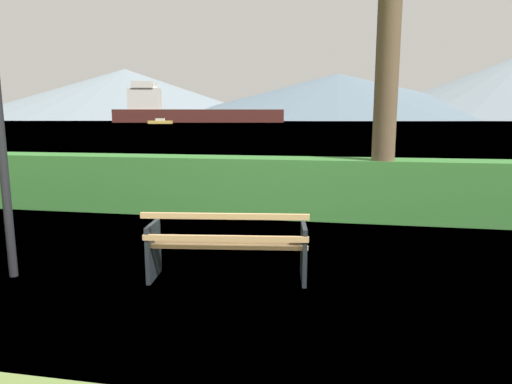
{
  "coord_description": "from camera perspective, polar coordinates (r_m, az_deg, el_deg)",
  "views": [
    {
      "loc": [
        1.25,
        -4.92,
        1.9
      ],
      "look_at": [
        0.0,
        1.84,
        0.75
      ],
      "focal_mm": 31.01,
      "sensor_mm": 36.0,
      "label": 1
    }
  ],
  "objects": [
    {
      "name": "distant_hills",
      "position": [
        552.18,
        9.46,
        12.56
      ],
      "size": [
        871.76,
        437.62,
        75.93
      ],
      "color": "gray",
      "rests_on": "ground_plane"
    },
    {
      "name": "hedge_row",
      "position": [
        8.7,
        2.08,
        0.69
      ],
      "size": [
        12.66,
        0.87,
        1.15
      ],
      "primitive_type": "cube",
      "color": "#387A33",
      "rests_on": "ground_plane"
    },
    {
      "name": "cargo_ship_large",
      "position": [
        215.19,
        -9.0,
        10.24
      ],
      "size": [
        79.92,
        27.11,
        18.79
      ],
      "color": "#471E19",
      "rests_on": "water_surface"
    },
    {
      "name": "ground_plane",
      "position": [
        5.42,
        -3.6,
        -11.06
      ],
      "size": [
        1400.0,
        1400.0,
        0.0
      ],
      "primitive_type": "plane",
      "color": "olive"
    },
    {
      "name": "fishing_boat_near",
      "position": [
        167.22,
        -12.25,
        8.85
      ],
      "size": [
        8.91,
        4.45,
        1.99
      ],
      "color": "gold",
      "rests_on": "water_surface"
    },
    {
      "name": "park_bench",
      "position": [
        5.23,
        -3.72,
        -6.87
      ],
      "size": [
        1.93,
        0.81,
        0.87
      ],
      "color": "tan",
      "rests_on": "ground_plane"
    },
    {
      "name": "water_surface",
      "position": [
        312.68,
        10.33,
        8.96
      ],
      "size": [
        620.0,
        620.0,
        0.0
      ],
      "primitive_type": "plane",
      "color": "slate",
      "rests_on": "ground_plane"
    }
  ]
}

